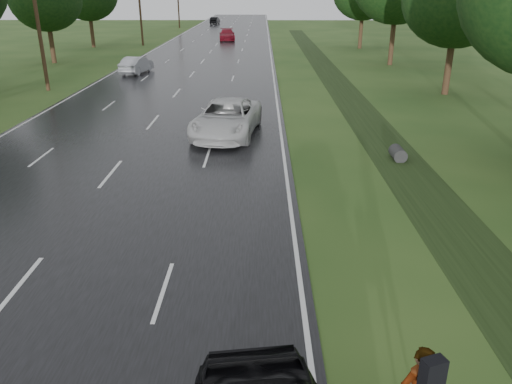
% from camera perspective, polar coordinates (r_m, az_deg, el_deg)
% --- Properties ---
extents(ground, '(220.00, 220.00, 0.00)m').
position_cam_1_polar(ground, '(13.28, -25.77, -10.20)').
color(ground, '#29481A').
rests_on(ground, ground).
extents(road, '(14.00, 180.00, 0.04)m').
position_cam_1_polar(road, '(55.64, -5.52, 15.30)').
color(road, black).
rests_on(road, ground).
extents(edge_stripe_east, '(0.12, 180.00, 0.01)m').
position_cam_1_polar(edge_stripe_east, '(55.34, 1.71, 15.38)').
color(edge_stripe_east, silver).
rests_on(edge_stripe_east, road).
extents(edge_stripe_west, '(0.12, 180.00, 0.01)m').
position_cam_1_polar(edge_stripe_west, '(56.74, -12.56, 15.05)').
color(edge_stripe_west, silver).
rests_on(edge_stripe_west, road).
extents(center_line, '(0.12, 180.00, 0.01)m').
position_cam_1_polar(center_line, '(55.64, -5.52, 15.33)').
color(center_line, silver).
rests_on(center_line, road).
extents(drainage_ditch, '(2.20, 120.00, 0.56)m').
position_cam_1_polar(drainage_ditch, '(29.94, 11.77, 9.04)').
color(drainage_ditch, black).
rests_on(drainage_ditch, ground).
extents(utility_pole_mid, '(1.60, 0.26, 10.00)m').
position_cam_1_polar(utility_pole_mid, '(38.05, -23.83, 18.31)').
color(utility_pole_mid, '#3E2E19').
rests_on(utility_pole_mid, ground).
extents(utility_pole_far, '(1.60, 0.26, 10.00)m').
position_cam_1_polar(utility_pole_far, '(66.67, -13.18, 20.45)').
color(utility_pole_far, '#3E2E19').
rests_on(utility_pole_far, ground).
extents(white_pickup, '(3.50, 6.28, 1.66)m').
position_cam_1_polar(white_pickup, '(24.23, -3.37, 8.43)').
color(white_pickup, silver).
rests_on(white_pickup, road).
extents(silver_sedan, '(2.12, 4.36, 1.38)m').
position_cam_1_polar(silver_sedan, '(44.08, -13.50, 13.94)').
color(silver_sedan, '#94959C').
rests_on(silver_sedan, road).
extents(far_car_red, '(2.49, 5.29, 1.49)m').
position_cam_1_polar(far_car_red, '(71.68, -3.33, 17.51)').
color(far_car_red, maroon).
rests_on(far_car_red, road).
extents(far_car_dark, '(1.78, 4.14, 1.33)m').
position_cam_1_polar(far_car_dark, '(106.12, -4.73, 18.95)').
color(far_car_dark, black).
rests_on(far_car_dark, road).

